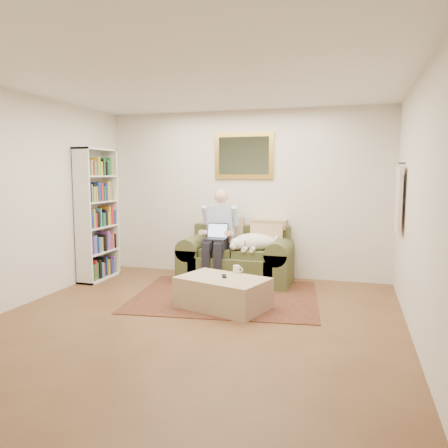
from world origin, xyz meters
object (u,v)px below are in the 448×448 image
at_px(sleeping_dog, 255,242).
at_px(ottoman, 223,293).
at_px(sofa, 236,263).
at_px(laptop, 217,235).
at_px(bookshelf, 97,215).
at_px(coffee_mug, 236,269).
at_px(seated_man, 218,237).

xyz_separation_m(sleeping_dog, ottoman, (-0.11, -1.25, -0.44)).
height_order(sofa, laptop, laptop).
relative_size(ottoman, bookshelf, 0.52).
bearing_deg(ottoman, coffee_mug, 70.02).
xyz_separation_m(ottoman, coffee_mug, (0.10, 0.27, 0.24)).
xyz_separation_m(sofa, seated_man, (-0.25, -0.15, 0.41)).
relative_size(laptop, ottoman, 0.31).
xyz_separation_m(coffee_mug, bookshelf, (-2.37, 0.62, 0.57)).
bearing_deg(coffee_mug, sofa, 104.81).
relative_size(seated_man, sleeping_dog, 2.04).
bearing_deg(laptop, sleeping_dog, 13.64).
bearing_deg(sleeping_dog, ottoman, -95.12).
distance_m(seated_man, sleeping_dog, 0.55).
xyz_separation_m(sleeping_dog, bookshelf, (-2.38, -0.37, 0.37)).
bearing_deg(laptop, coffee_mug, -58.11).
height_order(sleeping_dog, ottoman, sleeping_dog).
bearing_deg(sleeping_dog, coffee_mug, -90.83).
height_order(sleeping_dog, bookshelf, bookshelf).
distance_m(laptop, sleeping_dog, 0.57).
distance_m(sleeping_dog, ottoman, 1.33).
distance_m(coffee_mug, bookshelf, 2.51).
xyz_separation_m(seated_man, coffee_mug, (0.53, -0.91, -0.27)).
height_order(sofa, bookshelf, bookshelf).
relative_size(seated_man, laptop, 4.33).
relative_size(ottoman, coffee_mug, 10.39).
relative_size(sofa, coffee_mug, 16.48).
bearing_deg(laptop, sofa, 41.02).
xyz_separation_m(seated_man, bookshelf, (-1.84, -0.30, 0.31)).
bearing_deg(sleeping_dog, laptop, -166.36).
bearing_deg(sofa, coffee_mug, -75.19).
distance_m(sofa, bookshelf, 2.25).
bearing_deg(sofa, bookshelf, -167.87).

